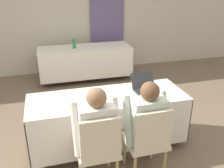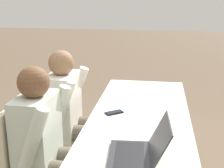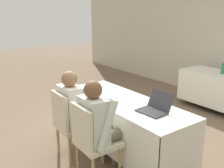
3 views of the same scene
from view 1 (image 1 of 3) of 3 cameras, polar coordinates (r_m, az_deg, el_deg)
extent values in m
plane|color=brown|center=(3.53, -0.84, -13.68)|extent=(24.00, 24.00, 0.00)
cube|color=beige|center=(6.00, -8.88, 15.52)|extent=(12.00, 0.06, 2.70)
cube|color=slate|center=(6.09, -1.10, 15.65)|extent=(0.81, 0.04, 2.65)
cube|color=white|center=(3.15, -0.92, -3.04)|extent=(2.00, 0.71, 0.02)
cube|color=white|center=(3.02, 0.82, -11.20)|extent=(2.00, 0.01, 0.60)
cube|color=white|center=(3.59, -2.29, -5.14)|extent=(2.00, 0.01, 0.60)
cube|color=white|center=(3.24, -18.47, -9.92)|extent=(0.01, 0.71, 0.60)
cube|color=white|center=(3.64, 14.52, -5.51)|extent=(0.01, 0.71, 0.60)
cylinder|color=#333333|center=(3.50, -0.85, -12.94)|extent=(0.06, 0.06, 0.11)
cube|color=white|center=(5.47, -6.24, 8.26)|extent=(2.00, 0.71, 0.02)
cube|color=white|center=(5.23, -5.46, 4.03)|extent=(2.00, 0.01, 0.60)
cube|color=white|center=(5.89, -6.69, 6.16)|extent=(2.00, 0.01, 0.60)
cube|color=white|center=(5.50, -16.41, 4.13)|extent=(0.01, 0.71, 0.60)
cube|color=white|center=(5.79, 3.69, 5.98)|extent=(0.01, 0.71, 0.60)
cylinder|color=#333333|center=(5.68, -5.96, 1.72)|extent=(0.06, 0.06, 0.11)
cube|color=#333338|center=(3.29, 8.10, -1.74)|extent=(0.34, 0.24, 0.02)
cube|color=black|center=(3.28, 8.12, -1.57)|extent=(0.30, 0.17, 0.00)
cube|color=#333338|center=(3.37, 7.00, 0.96)|extent=(0.33, 0.12, 0.20)
cube|color=black|center=(3.37, 7.00, 0.96)|extent=(0.30, 0.10, 0.17)
cube|color=black|center=(2.96, -1.77, -4.56)|extent=(0.13, 0.14, 0.01)
cube|color=#192333|center=(2.96, -1.77, -4.46)|extent=(0.11, 0.13, 0.00)
cube|color=white|center=(3.29, 9.10, -1.96)|extent=(0.31, 0.36, 0.00)
cube|color=white|center=(3.26, 3.16, -1.95)|extent=(0.27, 0.34, 0.00)
cube|color=white|center=(3.13, -14.20, -3.82)|extent=(0.21, 0.30, 0.00)
cylinder|color=#288456|center=(5.39, -8.63, 8.98)|extent=(0.07, 0.07, 0.18)
cone|color=#288456|center=(5.36, -8.71, 10.25)|extent=(0.06, 0.06, 0.07)
cylinder|color=silver|center=(5.35, -8.74, 10.67)|extent=(0.03, 0.03, 0.01)
cylinder|color=tan|center=(3.08, -0.75, -15.39)|extent=(0.04, 0.04, 0.40)
cylinder|color=tan|center=(3.03, -7.48, -16.37)|extent=(0.04, 0.04, 0.40)
cube|color=beige|center=(2.77, -3.46, -14.54)|extent=(0.44, 0.44, 0.05)
cube|color=beige|center=(2.47, -2.59, -12.69)|extent=(0.40, 0.04, 0.45)
cylinder|color=tan|center=(3.23, 9.05, -13.59)|extent=(0.04, 0.04, 0.40)
cylinder|color=tan|center=(3.12, 2.93, -14.77)|extent=(0.04, 0.04, 0.40)
cylinder|color=tan|center=(2.99, 11.89, -17.38)|extent=(0.04, 0.04, 0.40)
cube|color=beige|center=(2.91, 7.51, -12.68)|extent=(0.44, 0.44, 0.05)
cube|color=beige|center=(2.62, 9.48, -10.65)|extent=(0.40, 0.04, 0.45)
cylinder|color=#665B4C|center=(2.84, -2.26, -11.27)|extent=(0.13, 0.42, 0.13)
cylinder|color=#665B4C|center=(2.81, -5.91, -11.77)|extent=(0.13, 0.42, 0.13)
cylinder|color=#665B4C|center=(3.15, -2.95, -13.81)|extent=(0.10, 0.10, 0.45)
cylinder|color=#665B4C|center=(3.12, -6.27, -14.28)|extent=(0.10, 0.10, 0.45)
cube|color=silver|center=(2.57, -3.37, -10.16)|extent=(0.36, 0.22, 0.52)
cylinder|color=silver|center=(2.64, 0.95, -8.91)|extent=(0.08, 0.26, 0.54)
cylinder|color=silver|center=(2.57, -8.22, -10.14)|extent=(0.08, 0.26, 0.54)
sphere|color=#8C6647|center=(2.39, -3.56, -3.13)|extent=(0.20, 0.20, 0.20)
cylinder|color=#665B4C|center=(2.99, 8.25, -9.58)|extent=(0.13, 0.42, 0.13)
cylinder|color=#665B4C|center=(2.93, 4.97, -10.14)|extent=(0.13, 0.42, 0.13)
cylinder|color=#665B4C|center=(3.29, 6.71, -12.20)|extent=(0.10, 0.10, 0.45)
cylinder|color=#665B4C|center=(3.23, 3.67, -12.75)|extent=(0.10, 0.10, 0.45)
cube|color=silver|center=(2.72, 8.22, -8.37)|extent=(0.36, 0.22, 0.52)
cylinder|color=silver|center=(2.82, 11.86, -7.15)|extent=(0.08, 0.26, 0.54)
cylinder|color=silver|center=(2.67, 3.71, -8.50)|extent=(0.08, 0.26, 0.54)
sphere|color=brown|center=(2.55, 8.66, -1.65)|extent=(0.20, 0.20, 0.20)
camera|label=2|loc=(3.98, 28.59, 12.68)|focal=50.00mm
camera|label=3|loc=(3.25, 60.28, 6.38)|focal=40.00mm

